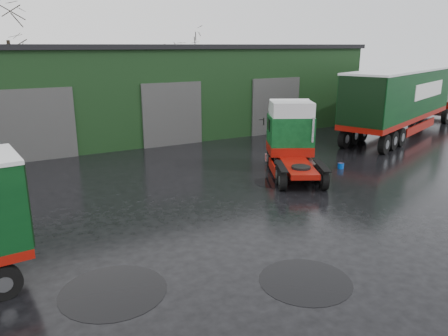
# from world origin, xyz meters

# --- Properties ---
(ground) EXTENTS (100.00, 100.00, 0.00)m
(ground) POSITION_xyz_m (0.00, 0.00, 0.00)
(ground) COLOR black
(warehouse) EXTENTS (32.40, 12.40, 6.30)m
(warehouse) POSITION_xyz_m (2.00, 20.00, 3.16)
(warehouse) COLOR black
(warehouse) RESTS_ON ground
(hero_tractor) EXTENTS (4.76, 6.21, 3.56)m
(hero_tractor) POSITION_xyz_m (4.50, 4.50, 1.78)
(hero_tractor) COLOR #0C431B
(hero_tractor) RESTS_ON ground
(lorry_right) EXTENTS (17.79, 9.45, 4.71)m
(lorry_right) POSITION_xyz_m (17.00, 9.00, 2.35)
(lorry_right) COLOR silver
(lorry_right) RESTS_ON ground
(wash_bucket) EXTENTS (0.37, 0.37, 0.30)m
(wash_bucket) POSITION_xyz_m (7.54, 4.52, 0.15)
(wash_bucket) COLOR #0843BE
(wash_bucket) RESTS_ON ground
(tree_back_a) EXTENTS (4.40, 4.40, 9.50)m
(tree_back_a) POSITION_xyz_m (-6.00, 30.00, 4.75)
(tree_back_a) COLOR black
(tree_back_a) RESTS_ON ground
(tree_back_b) EXTENTS (4.40, 4.40, 7.50)m
(tree_back_b) POSITION_xyz_m (10.00, 30.00, 3.75)
(tree_back_b) COLOR black
(tree_back_b) RESTS_ON ground
(puddle_0) EXTENTS (2.55, 2.55, 0.01)m
(puddle_0) POSITION_xyz_m (-1.33, -3.55, 0.00)
(puddle_0) COLOR black
(puddle_0) RESTS_ON ground
(puddle_1) EXTENTS (1.70, 1.70, 0.01)m
(puddle_1) POSITION_xyz_m (3.00, 4.23, 0.00)
(puddle_1) COLOR black
(puddle_1) RESTS_ON ground
(puddle_2) EXTENTS (2.82, 2.82, 0.01)m
(puddle_2) POSITION_xyz_m (-6.10, -1.52, 0.00)
(puddle_2) COLOR black
(puddle_2) RESTS_ON ground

